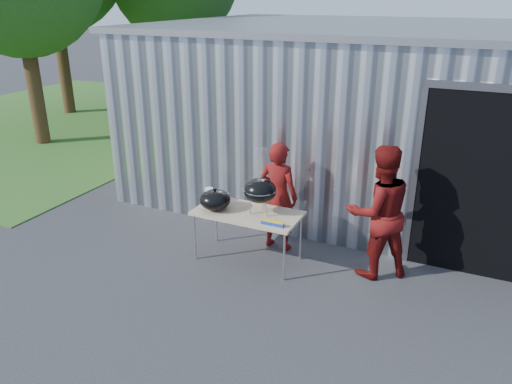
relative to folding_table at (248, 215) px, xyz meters
The scene contains 11 objects.
ground 1.03m from the folding_table, 88.78° to the right, with size 80.00×80.00×0.00m, color #2C2C2F.
building 4.04m from the folding_table, 76.38° to the left, with size 8.20×6.20×3.10m.
grass_patch 10.43m from the folding_table, 149.68° to the left, with size 10.00×12.00×0.02m, color #2D591E.
folding_table is the anchor object (origin of this frame).
kettle_grill 0.49m from the folding_table, 10.97° to the left, with size 0.46×0.46×0.94m.
grill_lid 0.51m from the folding_table, 167.78° to the right, with size 0.44×0.44×0.32m.
paper_towels 0.61m from the folding_table, behind, with size 0.12×0.12×0.28m, color white.
white_tub 0.60m from the folding_table, 157.62° to the left, with size 0.20×0.15×0.10m, color white.
foil_box 0.55m from the folding_table, 27.13° to the right, with size 0.32×0.05×0.06m.
person_cook 0.61m from the folding_table, 66.15° to the left, with size 0.61×0.40×1.66m, color #65100E.
person_bystander 1.80m from the folding_table, 12.61° to the left, with size 0.89×0.70×1.84m, color #65100E.
Camera 1 is at (2.80, -5.01, 3.60)m, focal length 35.00 mm.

